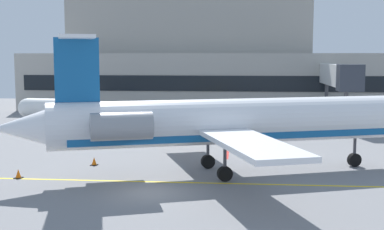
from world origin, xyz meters
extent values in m
cube|color=slate|center=(0.00, 0.00, -0.05)|extent=(120.00, 120.00, 0.10)
cube|color=yellow|center=(0.00, 2.27, 0.00)|extent=(108.00, 0.24, 0.01)
cube|color=red|center=(3.96, 13.35, 0.00)|extent=(0.30, 8.00, 0.01)
cube|color=#ADA89E|center=(6.78, 45.83, 3.88)|extent=(64.30, 11.67, 7.77)
cube|color=#9F9A91|center=(-2.58, 48.75, 12.89)|extent=(34.56, 8.17, 10.26)
cube|color=black|center=(6.78, 39.95, 3.85)|extent=(61.73, 0.12, 2.03)
cube|color=silver|center=(15.70, 32.89, 5.26)|extent=(1.40, 14.22, 2.40)
cube|color=#2D333D|center=(15.70, 24.88, 5.26)|extent=(2.40, 2.00, 2.64)
cylinder|color=#4C4C51|center=(15.70, 38.50, 2.03)|extent=(0.44, 0.44, 4.06)
cylinder|color=#4C4C51|center=(15.70, 26.58, 2.03)|extent=(0.44, 0.44, 4.06)
cylinder|color=white|center=(4.50, 4.89, 3.33)|extent=(22.16, 10.13, 2.81)
cube|color=#145999|center=(4.50, 4.89, 2.56)|extent=(19.95, 9.11, 0.51)
cone|color=white|center=(-7.31, 0.73, 3.33)|extent=(4.24, 3.46, 2.39)
cube|color=white|center=(1.52, 10.16, 2.91)|extent=(5.88, 9.60, 0.28)
cube|color=white|center=(5.48, -1.08, 2.91)|extent=(5.88, 9.60, 0.28)
cylinder|color=gray|center=(-3.03, 4.59, 3.54)|extent=(3.69, 2.58, 1.54)
cylinder|color=gray|center=(-1.56, 0.41, 3.54)|extent=(3.69, 2.58, 1.54)
cube|color=#145999|center=(-4.42, 1.75, 6.57)|extent=(2.46, 1.07, 3.68)
cube|color=white|center=(-4.42, 1.75, 8.41)|extent=(3.35, 4.89, 0.20)
cylinder|color=#3F3F44|center=(12.57, 7.74, 1.41)|extent=(0.20, 0.20, 1.47)
cylinder|color=black|center=(12.57, 7.74, 0.45)|extent=(0.97, 0.63, 0.90)
cylinder|color=#3F3F44|center=(2.83, 6.24, 1.41)|extent=(0.20, 0.20, 1.47)
cylinder|color=black|center=(2.83, 6.24, 0.45)|extent=(0.97, 0.63, 0.90)
cylinder|color=#3F3F44|center=(4.05, 2.80, 1.41)|extent=(0.20, 0.20, 1.47)
cylinder|color=black|center=(4.05, 2.80, 0.45)|extent=(0.97, 0.63, 0.90)
cube|color=#19389E|center=(-11.64, 27.99, 0.70)|extent=(3.38, 3.15, 0.70)
cube|color=navy|center=(-12.30, 28.48, 1.66)|extent=(1.88, 1.97, 1.23)
cylinder|color=black|center=(-12.99, 27.90, 0.35)|extent=(0.73, 0.64, 0.70)
cylinder|color=black|center=(-11.93, 29.31, 0.35)|extent=(0.73, 0.64, 0.70)
cylinder|color=black|center=(-11.36, 26.67, 0.35)|extent=(0.73, 0.64, 0.70)
cylinder|color=black|center=(-10.30, 28.09, 0.35)|extent=(0.73, 0.64, 0.70)
cube|color=#E5B20C|center=(1.15, 18.25, 0.63)|extent=(4.10, 4.01, 0.57)
cube|color=#C3970A|center=(0.37, 18.99, 1.60)|extent=(2.29, 2.30, 1.37)
cylinder|color=black|center=(-0.48, 18.48, 0.35)|extent=(0.70, 0.68, 0.70)
cylinder|color=black|center=(0.82, 19.86, 0.35)|extent=(0.70, 0.68, 0.70)
cylinder|color=black|center=(1.49, 16.64, 0.35)|extent=(0.70, 0.68, 0.70)
cylinder|color=black|center=(2.78, 18.02, 0.35)|extent=(0.70, 0.68, 0.70)
cylinder|color=white|center=(-16.71, 29.43, 1.48)|extent=(5.47, 2.81, 2.25)
sphere|color=white|center=(-14.10, 29.15, 1.48)|extent=(2.21, 2.21, 2.21)
sphere|color=white|center=(-19.32, 29.71, 1.48)|extent=(2.21, 2.21, 2.21)
cube|color=#59595B|center=(-18.29, 29.43, 0.17)|extent=(0.60, 2.03, 0.35)
cube|color=#59595B|center=(-15.14, 29.43, 0.17)|extent=(0.60, 2.03, 0.35)
cone|color=orange|center=(-8.43, 2.42, 0.28)|extent=(0.36, 0.36, 0.55)
cube|color=black|center=(-8.43, 2.42, 0.02)|extent=(0.47, 0.47, 0.04)
cone|color=orange|center=(-6.54, 13.11, 0.28)|extent=(0.36, 0.36, 0.55)
cube|color=black|center=(-6.54, 13.11, 0.02)|extent=(0.47, 0.47, 0.04)
cone|color=orange|center=(-4.91, 6.51, 0.28)|extent=(0.36, 0.36, 0.55)
cube|color=black|center=(-4.91, 6.51, 0.02)|extent=(0.47, 0.47, 0.04)
cone|color=orange|center=(6.70, 14.53, 0.28)|extent=(0.36, 0.36, 0.55)
cube|color=black|center=(6.70, 14.53, 0.02)|extent=(0.47, 0.47, 0.04)
camera|label=1|loc=(4.87, -27.03, 7.32)|focal=48.20mm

